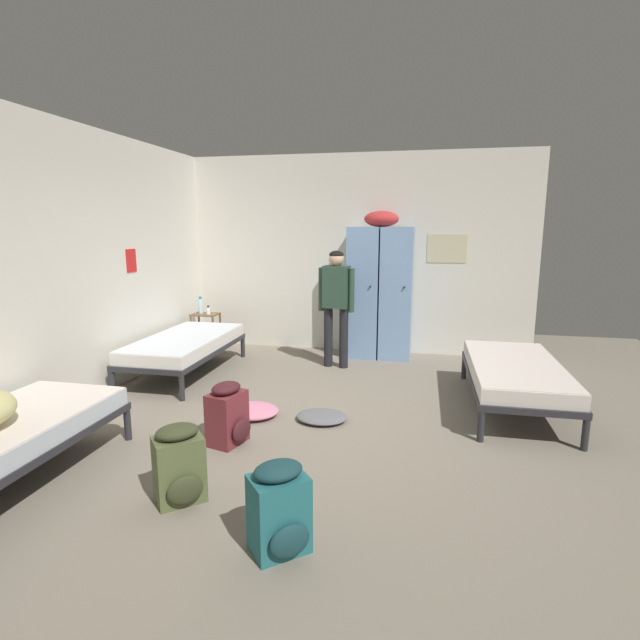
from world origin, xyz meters
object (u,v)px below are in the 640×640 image
at_px(backpack_olive, 179,465).
at_px(clothes_pile_grey, 322,417).
at_px(locker_bank, 380,290).
at_px(bed_right, 515,372).
at_px(backpack_maroon, 228,415).
at_px(person_traveler, 336,298).
at_px(shelf_unit, 206,328).
at_px(lotion_bottle, 208,310).
at_px(backpack_teal, 280,510).
at_px(bed_left_rear, 185,345).
at_px(clothes_pile_pink, 252,411).
at_px(water_bottle, 201,306).

relative_size(backpack_olive, clothes_pile_grey, 1.11).
height_order(locker_bank, bed_right, locker_bank).
distance_m(backpack_maroon, clothes_pile_grey, 0.98).
height_order(bed_right, person_traveler, person_traveler).
distance_m(locker_bank, backpack_maroon, 3.40).
relative_size(shelf_unit, clothes_pile_grey, 1.15).
relative_size(lotion_bottle, backpack_teal, 0.24).
height_order(lotion_bottle, clothes_pile_grey, lotion_bottle).
bearing_deg(clothes_pile_grey, locker_bank, 82.67).
bearing_deg(clothes_pile_grey, backpack_olive, -113.07).
height_order(person_traveler, backpack_olive, person_traveler).
distance_m(bed_left_rear, clothes_pile_pink, 1.79).
xyz_separation_m(backpack_maroon, clothes_pile_grey, (0.69, 0.65, -0.22)).
bearing_deg(person_traveler, backpack_maroon, -101.33).
height_order(locker_bank, shelf_unit, locker_bank).
xyz_separation_m(bed_left_rear, clothes_pile_pink, (1.31, -1.17, -0.33)).
relative_size(shelf_unit, clothes_pile_pink, 1.08).
bearing_deg(bed_right, clothes_pile_pink, -163.32).
bearing_deg(water_bottle, bed_left_rear, -74.25).
distance_m(water_bottle, lotion_bottle, 0.17).
height_order(clothes_pile_pink, clothes_pile_grey, clothes_pile_pink).
bearing_deg(shelf_unit, water_bottle, 165.96).
bearing_deg(backpack_maroon, water_bottle, 119.05).
bearing_deg(locker_bank, water_bottle, -175.81).
bearing_deg(water_bottle, bed_right, -20.38).
relative_size(shelf_unit, backpack_maroon, 1.04).
bearing_deg(backpack_olive, clothes_pile_pink, 91.31).
bearing_deg(bed_right, backpack_teal, -122.71).
xyz_separation_m(backpack_olive, backpack_maroon, (-0.02, 0.91, 0.00)).
relative_size(shelf_unit, water_bottle, 2.26).
bearing_deg(backpack_olive, locker_bank, 76.36).
distance_m(bed_left_rear, clothes_pile_grey, 2.34).
xyz_separation_m(bed_right, water_bottle, (-4.22, 1.57, 0.30)).
distance_m(water_bottle, backpack_maroon, 3.43).
relative_size(bed_left_rear, person_traveler, 1.22).
distance_m(shelf_unit, backpack_teal, 4.88).
bearing_deg(bed_left_rear, clothes_pile_grey, -29.74).
bearing_deg(lotion_bottle, clothes_pile_pink, -56.82).
bearing_deg(backpack_maroon, clothes_pile_pink, 90.97).
relative_size(locker_bank, clothes_pile_grey, 4.18).
height_order(bed_right, clothes_pile_pink, bed_right).
bearing_deg(backpack_maroon, backpack_teal, -56.62).
relative_size(lotion_bottle, clothes_pile_pink, 0.25).
distance_m(lotion_bottle, clothes_pile_pink, 2.78).
xyz_separation_m(bed_right, backpack_olive, (-2.54, -2.32, -0.12)).
distance_m(bed_right, lotion_bottle, 4.35).
xyz_separation_m(locker_bank, clothes_pile_grey, (-0.32, -2.52, -0.93)).
height_order(lotion_bottle, backpack_teal, lotion_bottle).
height_order(backpack_maroon, backpack_teal, same).
xyz_separation_m(backpack_olive, backpack_teal, (0.82, -0.37, 0.00)).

